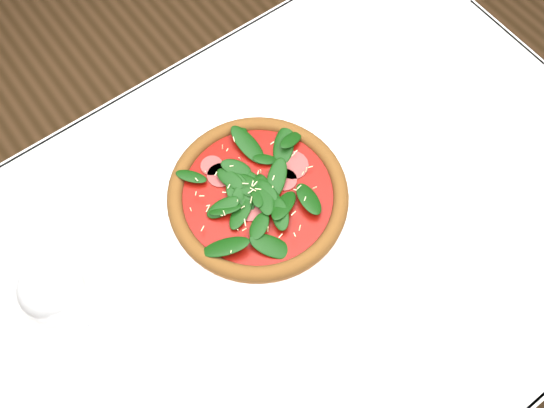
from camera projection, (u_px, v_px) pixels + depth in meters
ground at (279, 348)px, 1.63m from camera, size 6.00×6.00×0.00m
dining_table at (283, 268)px, 1.04m from camera, size 1.21×0.81×0.75m
plate at (258, 199)px, 0.98m from camera, size 0.34×0.34×0.01m
pizza at (258, 194)px, 0.96m from camera, size 0.34×0.34×0.04m
wine_glass at (55, 294)px, 0.76m from camera, size 0.09×0.09×0.22m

